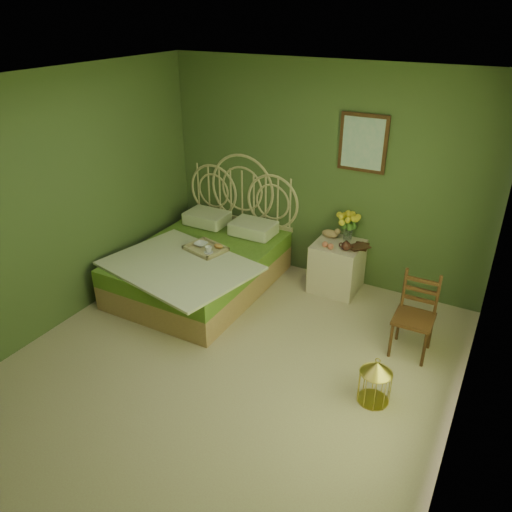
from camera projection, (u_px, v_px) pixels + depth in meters
The scene contains 14 objects.
floor at pixel (225, 372), 4.73m from camera, with size 4.50×4.50×0.00m, color tan.
ceiling at pixel (214, 86), 3.55m from camera, with size 4.50×4.50×0.00m, color silver.
wall_back at pixel (322, 176), 5.89m from camera, with size 4.00×4.00×0.00m, color #475B30.
wall_left at pixel (51, 207), 4.99m from camera, with size 4.50×4.50×0.00m, color #475B30.
wall_right at pixel (477, 314), 3.28m from camera, with size 4.50×4.50×0.00m, color #475B30.
wall_art at pixel (363, 143), 5.47m from camera, with size 0.54×0.04×0.64m.
bed at pixel (203, 262), 6.06m from camera, with size 1.79×2.26×1.40m.
nightstand at pixel (338, 261), 5.96m from camera, with size 0.55×0.55×1.03m.
chair at pixel (416, 310), 4.85m from camera, with size 0.38×0.38×0.84m.
birdcage at pixel (375, 382), 4.31m from camera, with size 0.28×0.28×0.42m.
book_lower at pixel (354, 245), 5.78m from camera, with size 0.16×0.22×0.02m, color #381E0F.
book_upper at pixel (354, 244), 5.77m from camera, with size 0.17×0.23×0.02m, color #472819.
cereal_bowl at pixel (201, 244), 5.93m from camera, with size 0.16×0.16×0.04m, color white.
coffee_cup at pixel (208, 250), 5.76m from camera, with size 0.08×0.08×0.08m, color white.
Camera 1 is at (2.04, -3.11, 3.14)m, focal length 35.00 mm.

